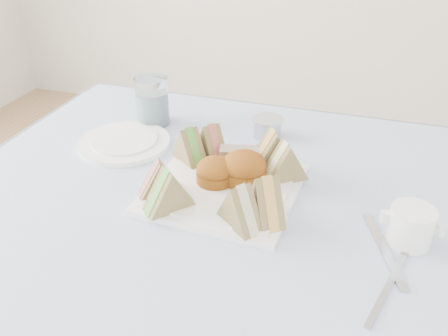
% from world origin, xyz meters
% --- Properties ---
extents(tablecloth, '(1.02, 1.02, 0.01)m').
position_xyz_m(tablecloth, '(0.00, 0.00, 0.74)').
color(tablecloth, silver).
rests_on(tablecloth, table).
extents(serving_plate, '(0.27, 0.27, 0.01)m').
position_xyz_m(serving_plate, '(0.01, 0.09, 0.75)').
color(serving_plate, white).
rests_on(serving_plate, tablecloth).
extents(sandwich_fl_a, '(0.09, 0.07, 0.07)m').
position_xyz_m(sandwich_fl_a, '(-0.09, 0.03, 0.79)').
color(sandwich_fl_a, olive).
rests_on(sandwich_fl_a, serving_plate).
extents(sandwich_fl_b, '(0.09, 0.09, 0.08)m').
position_xyz_m(sandwich_fl_b, '(-0.06, -0.00, 0.80)').
color(sandwich_fl_b, olive).
rests_on(sandwich_fl_b, serving_plate).
extents(sandwich_fr_a, '(0.08, 0.10, 0.08)m').
position_xyz_m(sandwich_fr_a, '(0.10, 0.02, 0.80)').
color(sandwich_fr_a, olive).
rests_on(sandwich_fr_a, serving_plate).
extents(sandwich_fr_b, '(0.09, 0.08, 0.07)m').
position_xyz_m(sandwich_fr_b, '(0.07, -0.01, 0.80)').
color(sandwich_fr_b, olive).
rests_on(sandwich_fr_b, serving_plate).
extents(sandwich_bl_a, '(0.09, 0.08, 0.07)m').
position_xyz_m(sandwich_bl_a, '(-0.09, 0.16, 0.79)').
color(sandwich_bl_a, olive).
rests_on(sandwich_bl_a, serving_plate).
extents(sandwich_bl_b, '(0.08, 0.08, 0.07)m').
position_xyz_m(sandwich_bl_b, '(-0.05, 0.19, 0.79)').
color(sandwich_bl_b, olive).
rests_on(sandwich_bl_b, serving_plate).
extents(sandwich_br_a, '(0.09, 0.08, 0.08)m').
position_xyz_m(sandwich_br_a, '(0.11, 0.15, 0.80)').
color(sandwich_br_a, olive).
rests_on(sandwich_br_a, serving_plate).
extents(sandwich_br_b, '(0.10, 0.09, 0.08)m').
position_xyz_m(sandwich_br_b, '(0.07, 0.18, 0.80)').
color(sandwich_br_b, olive).
rests_on(sandwich_br_b, serving_plate).
extents(scone_left, '(0.08, 0.08, 0.05)m').
position_xyz_m(scone_left, '(-0.01, 0.10, 0.78)').
color(scone_left, brown).
rests_on(scone_left, serving_plate).
extents(scone_right, '(0.11, 0.11, 0.06)m').
position_xyz_m(scone_right, '(0.04, 0.12, 0.79)').
color(scone_right, brown).
rests_on(scone_right, serving_plate).
extents(pastry_slice, '(0.09, 0.05, 0.04)m').
position_xyz_m(pastry_slice, '(0.02, 0.17, 0.78)').
color(pastry_slice, tan).
rests_on(pastry_slice, serving_plate).
extents(side_plate, '(0.24, 0.24, 0.01)m').
position_xyz_m(side_plate, '(-0.26, 0.20, 0.75)').
color(side_plate, white).
rests_on(side_plate, tablecloth).
extents(water_glass, '(0.08, 0.08, 0.11)m').
position_xyz_m(water_glass, '(-0.24, 0.32, 0.80)').
color(water_glass, white).
rests_on(water_glass, tablecloth).
extents(tea_strainer, '(0.09, 0.09, 0.04)m').
position_xyz_m(tea_strainer, '(0.03, 0.33, 0.77)').
color(tea_strainer, '#B0B0BD').
rests_on(tea_strainer, tablecloth).
extents(knife, '(0.08, 0.17, 0.00)m').
position_xyz_m(knife, '(0.29, 0.01, 0.75)').
color(knife, '#B0B0BD').
rests_on(knife, tablecloth).
extents(fork, '(0.06, 0.16, 0.00)m').
position_xyz_m(fork, '(0.30, -0.07, 0.75)').
color(fork, '#B0B0BD').
rests_on(fork, tablecloth).
extents(creamer_jug, '(0.08, 0.08, 0.06)m').
position_xyz_m(creamer_jug, '(0.33, 0.04, 0.78)').
color(creamer_jug, white).
rests_on(creamer_jug, tablecloth).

